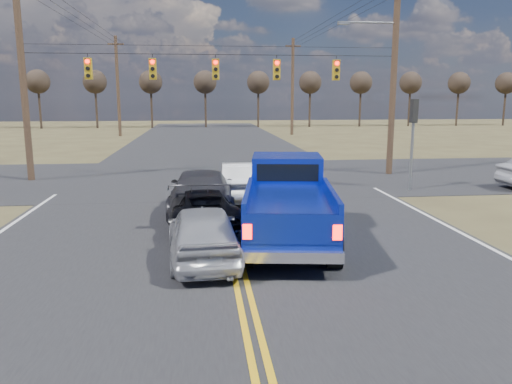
{
  "coord_description": "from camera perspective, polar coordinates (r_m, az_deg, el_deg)",
  "views": [
    {
      "loc": [
        -0.83,
        -6.95,
        3.98
      ],
      "look_at": [
        0.63,
        5.98,
        1.5
      ],
      "focal_mm": 35.0,
      "sensor_mm": 36.0,
      "label": 1
    }
  ],
  "objects": [
    {
      "name": "ground",
      "position": [
        8.05,
        0.35,
        -18.85
      ],
      "size": [
        160.0,
        160.0,
        0.0
      ],
      "primitive_type": "plane",
      "color": "brown",
      "rests_on": "ground"
    },
    {
      "name": "road_main",
      "position": [
        17.43,
        -3.53,
        -2.43
      ],
      "size": [
        14.0,
        120.0,
        0.02
      ],
      "primitive_type": "cube",
      "color": "#28282B",
      "rests_on": "ground"
    },
    {
      "name": "road_cross",
      "position": [
        25.28,
        -4.46,
        1.71
      ],
      "size": [
        120.0,
        12.0,
        0.02
      ],
      "primitive_type": "cube",
      "color": "#28282B",
      "rests_on": "ground"
    },
    {
      "name": "signal_gantry",
      "position": [
        24.79,
        -3.43,
        13.29
      ],
      "size": [
        19.6,
        4.83,
        10.0
      ],
      "color": "#473323",
      "rests_on": "ground"
    },
    {
      "name": "utility_poles",
      "position": [
        23.99,
        -4.56,
        13.75
      ],
      "size": [
        19.6,
        58.32,
        10.0
      ],
      "color": "#473323",
      "rests_on": "ground"
    },
    {
      "name": "treeline",
      "position": [
        33.96,
        -5.16,
        13.67
      ],
      "size": [
        87.0,
        117.8,
        7.4
      ],
      "color": "#33261C",
      "rests_on": "ground"
    },
    {
      "name": "pickup_truck",
      "position": [
        13.8,
        3.65,
        -1.26
      ],
      "size": [
        3.1,
        6.31,
        2.27
      ],
      "rotation": [
        0.0,
        0.0,
        -0.14
      ],
      "color": "black",
      "rests_on": "ground"
    },
    {
      "name": "silver_suv",
      "position": [
        12.36,
        -6.07,
        -4.62
      ],
      "size": [
        1.93,
        4.26,
        1.42
      ],
      "primitive_type": "imported",
      "rotation": [
        0.0,
        0.0,
        3.2
      ],
      "color": "#ABADB3",
      "rests_on": "ground"
    },
    {
      "name": "black_suv",
      "position": [
        15.49,
        -6.16,
        -1.82
      ],
      "size": [
        2.4,
        4.57,
        1.23
      ],
      "primitive_type": "imported",
      "rotation": [
        0.0,
        0.0,
        3.23
      ],
      "color": "black",
      "rests_on": "ground"
    },
    {
      "name": "white_car_queue",
      "position": [
        19.67,
        -1.58,
        1.31
      ],
      "size": [
        1.78,
        4.56,
        1.48
      ],
      "primitive_type": "imported",
      "rotation": [
        0.0,
        0.0,
        3.09
      ],
      "color": "silver",
      "rests_on": "ground"
    },
    {
      "name": "dgrey_car_queue",
      "position": [
        17.25,
        -6.21,
        0.02
      ],
      "size": [
        2.32,
        5.39,
        1.55
      ],
      "primitive_type": "imported",
      "rotation": [
        0.0,
        0.0,
        3.11
      ],
      "color": "#36363B",
      "rests_on": "ground"
    }
  ]
}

